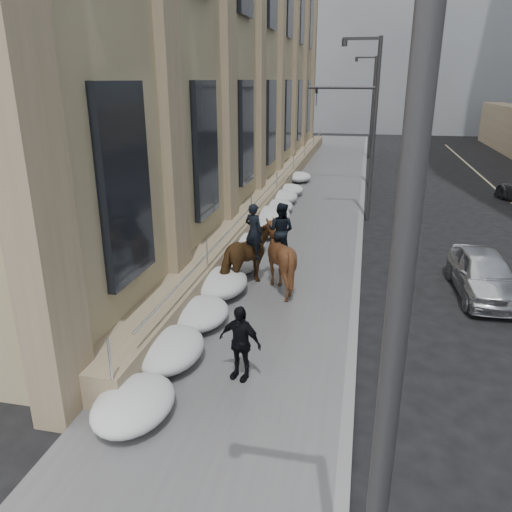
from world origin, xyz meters
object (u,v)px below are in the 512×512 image
Objects in this scene: pedestrian at (240,343)px; car_silver at (484,274)px; mounted_horse_left at (250,255)px; mounted_horse_right at (279,254)px.

car_silver is (6.12, 6.12, -0.27)m from pedestrian.
mounted_horse_right is at bearing -152.80° from mounted_horse_left.
mounted_horse_left is 0.65× the size of car_silver.
pedestrian is (0.03, -5.07, -0.28)m from mounted_horse_right.
pedestrian is at bearing -137.58° from car_silver.
mounted_horse_right is 5.08m from pedestrian.
mounted_horse_right is at bearing -172.89° from car_silver.
mounted_horse_left is at bearing 16.86° from mounted_horse_right.
mounted_horse_left is 5.10m from pedestrian.
car_silver is (6.15, 1.05, -0.55)m from mounted_horse_right.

